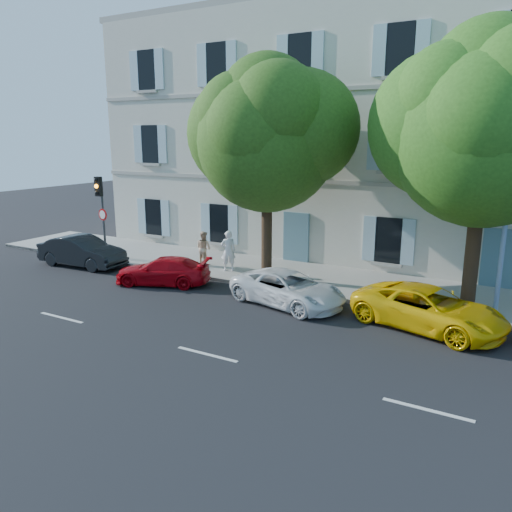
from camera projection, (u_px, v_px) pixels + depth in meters
The scene contains 15 objects.
ground at pixel (273, 312), 17.45m from camera, with size 90.00×90.00×0.00m, color black.
sidewalk at pixel (321, 279), 21.21m from camera, with size 36.00×4.50×0.15m, color #A09E96.
kerb at pixel (300, 293), 19.36m from camera, with size 36.00×0.16×0.16m, color #9E998E.
building at pixel (368, 136), 24.70m from camera, with size 28.00×7.00×12.00m, color beige.
car_dark_sedan at pixel (82, 251), 23.53m from camera, with size 1.52×4.36×1.44m, color black.
car_red_coupe at pixel (163, 271), 20.66m from camera, with size 1.60×3.93×1.14m, color #B8050E.
car_white_coupe at pixel (288, 288), 18.11m from camera, with size 2.04×4.42×1.23m, color white.
car_yellow_supercar at pixel (429, 309), 15.82m from camera, with size 2.22×4.81×1.34m, color yellow.
tree_left at pixel (267, 142), 19.86m from camera, with size 5.65×5.65×8.76m.
tree_right at pixel (485, 136), 15.92m from camera, with size 5.93×5.93×9.14m.
traffic_light at pixel (100, 200), 24.12m from camera, with size 0.32×0.45×3.98m.
road_sign at pixel (104, 223), 24.23m from camera, with size 0.57×0.10×2.45m.
street_lamp at pixel (510, 185), 15.53m from camera, with size 0.24×1.63×7.71m.
pedestrian_a at pixel (228, 251), 22.15m from camera, with size 0.66×0.43×1.81m, color white.
pedestrian_b at pixel (204, 248), 23.20m from camera, with size 0.77×0.60×1.59m, color tan.
Camera 1 is at (7.58, -14.68, 5.97)m, focal length 35.00 mm.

